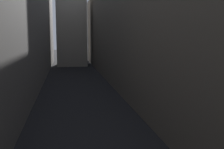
# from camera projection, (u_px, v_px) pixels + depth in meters

# --- Properties ---
(ground_plane) EXTENTS (264.00, 264.00, 0.00)m
(ground_plane) POSITION_uv_depth(u_px,v_px,m) (80.00, 98.00, 35.92)
(ground_plane) COLOR black
(building_block_right) EXTENTS (12.83, 108.00, 18.65)m
(building_block_right) POSITION_uv_depth(u_px,v_px,m) (163.00, 26.00, 38.55)
(building_block_right) COLOR #60594F
(building_block_right) RESTS_ON ground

